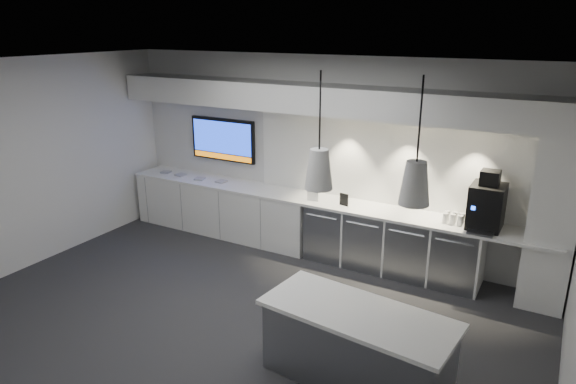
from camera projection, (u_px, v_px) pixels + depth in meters
The scene contains 27 objects.
floor at pixel (236, 318), 6.25m from camera, with size 7.00×7.00×0.00m, color #2C2C2E.
ceiling at pixel (227, 66), 5.32m from camera, with size 7.00×7.00×0.00m, color black.
wall_back at pixel (326, 156), 7.86m from camera, with size 7.00×7.00×0.00m, color silver.
wall_front at pixel (32, 302), 3.71m from camera, with size 7.00×7.00×0.00m, color silver.
wall_left at pixel (33, 164), 7.41m from camera, with size 7.00×7.00×0.00m, color silver.
back_counter at pixel (316, 200), 7.79m from camera, with size 6.80×0.65×0.04m, color white.
left_base_cabinets at pixel (223, 208), 8.74m from camera, with size 3.30×0.63×0.86m, color white.
fridge_unit_a at pixel (330, 231), 7.81m from camera, with size 0.60×0.61×0.85m, color gray.
fridge_unit_b at pixel (369, 238), 7.52m from camera, with size 0.60×0.61×0.85m, color gray.
fridge_unit_c at pixel (411, 247), 7.23m from camera, with size 0.60×0.61×0.85m, color gray.
fridge_unit_d at pixel (457, 256), 6.94m from camera, with size 0.60×0.61×0.85m, color gray.
backsplash at pixel (402, 162), 7.28m from camera, with size 4.60×0.03×1.30m, color white.
soffit at pixel (318, 99), 7.34m from camera, with size 6.90×0.60×0.40m, color white.
column at pixel (555, 208), 6.19m from camera, with size 0.55×0.55×2.60m, color white.
wall_tv at pixel (223, 140), 8.68m from camera, with size 1.25×0.07×0.72m.
island at pixel (356, 347), 5.03m from camera, with size 1.95×1.00×0.79m.
bin at pixel (277, 335), 5.54m from camera, with size 0.31×0.31×0.43m, color gray.
coffee_machine at pixel (487, 204), 6.58m from camera, with size 0.42×0.60×0.76m.
sign_black at pixel (344, 200), 7.46m from camera, with size 0.14×0.02×0.18m, color black.
sign_white at pixel (313, 196), 7.66m from camera, with size 0.18×0.02×0.14m, color white.
cup_cluster at pixel (453, 218), 6.78m from camera, with size 0.27×0.17×0.14m, color white, non-canonical shape.
tray_a at pixel (166, 172), 9.13m from camera, with size 0.16×0.16×0.03m, color #9D9D9D.
tray_b at pixel (181, 175), 8.97m from camera, with size 0.16×0.16×0.03m, color #9D9D9D.
tray_c at pixel (200, 179), 8.73m from camera, with size 0.16×0.16×0.03m, color #9D9D9D.
tray_d at pixel (221, 181), 8.59m from camera, with size 0.16×0.16×0.03m, color #9D9D9D.
pendant_left at pixel (319, 169), 4.69m from camera, with size 0.26×0.26×1.07m.
pendant_right at pixel (415, 183), 4.28m from camera, with size 0.26×0.26×1.07m.
Camera 1 is at (3.22, -4.46, 3.41)m, focal length 32.00 mm.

